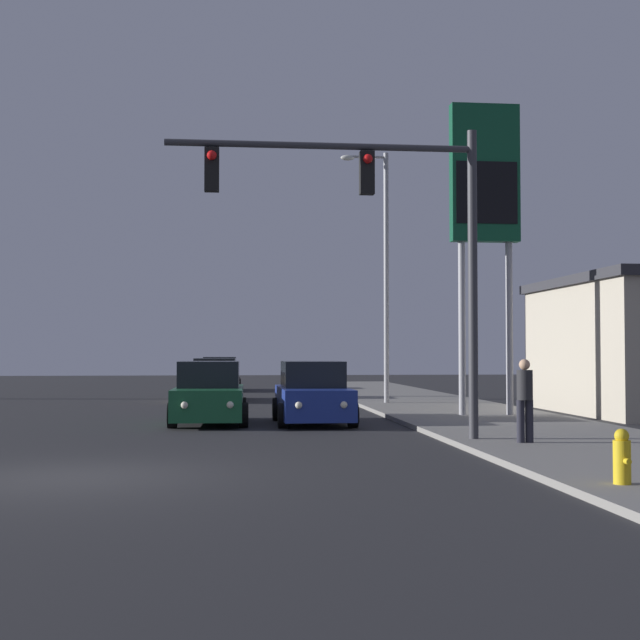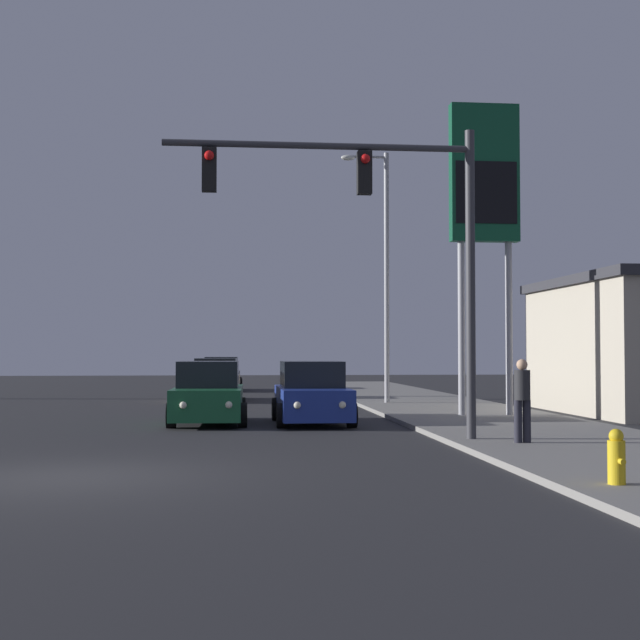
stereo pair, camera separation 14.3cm
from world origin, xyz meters
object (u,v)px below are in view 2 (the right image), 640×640
object	(u,v)px
traffic_light_mast	(385,220)
pedestrian_on_sidewalk	(522,397)
gas_station_sign	(484,190)
car_green	(208,395)
fire_hydrant	(616,457)
car_grey	(221,375)
car_blue	(312,395)
car_tan	(216,381)
street_lamp	(383,263)

from	to	relation	value
traffic_light_mast	pedestrian_on_sidewalk	size ratio (longest dim) A/B	3.91
gas_station_sign	pedestrian_on_sidewalk	size ratio (longest dim) A/B	5.39
car_green	fire_hydrant	world-z (taller)	car_green
car_grey	car_blue	size ratio (longest dim) A/B	1.00
car_green	pedestrian_on_sidewalk	bearing A→B (deg)	134.49
car_green	gas_station_sign	size ratio (longest dim) A/B	0.48
car_green	gas_station_sign	bearing A→B (deg)	-173.10
car_grey	fire_hydrant	xyz separation A→B (m)	(5.76, -32.95, -0.27)
gas_station_sign	car_tan	bearing A→B (deg)	126.50
street_lamp	fire_hydrant	size ratio (longest dim) A/B	11.84
fire_hydrant	traffic_light_mast	bearing A→B (deg)	107.83
gas_station_sign	fire_hydrant	bearing A→B (deg)	-98.67
car_green	car_grey	size ratio (longest dim) A/B	1.00
fire_hydrant	car_tan	bearing A→B (deg)	103.82
car_grey	street_lamp	xyz separation A→B (m)	(5.91, -13.24, 4.36)
gas_station_sign	car_green	bearing A→B (deg)	-174.54
car_grey	car_blue	distance (m)	20.97
car_grey	traffic_light_mast	xyz separation A→B (m)	(3.67, -26.49, 3.92)
fire_hydrant	pedestrian_on_sidewalk	size ratio (longest dim) A/B	0.46
street_lamp	fire_hydrant	world-z (taller)	street_lamp
car_tan	traffic_light_mast	bearing A→B (deg)	104.27
car_green	car_blue	xyz separation A→B (m)	(2.79, -0.30, 0.00)
pedestrian_on_sidewalk	car_tan	bearing A→B (deg)	109.32
car_green	traffic_light_mast	xyz separation A→B (m)	(3.80, -5.99, 3.92)
fire_hydrant	pedestrian_on_sidewalk	world-z (taller)	pedestrian_on_sidewalk
car_blue	gas_station_sign	bearing A→B (deg)	-168.59
traffic_light_mast	pedestrian_on_sidewalk	bearing A→B (deg)	-18.72
car_green	fire_hydrant	size ratio (longest dim) A/B	5.70
car_blue	gas_station_sign	xyz separation A→B (m)	(5.11, 1.06, 5.86)
street_lamp	pedestrian_on_sidewalk	xyz separation A→B (m)	(0.39, -14.14, -4.08)
car_tan	car_green	xyz separation A→B (m)	(-0.01, -11.41, 0.00)
car_green	street_lamp	distance (m)	10.40
car_blue	gas_station_sign	distance (m)	7.84
car_grey	gas_station_sign	distance (m)	22.01
car_tan	pedestrian_on_sidewalk	bearing A→B (deg)	111.31
car_green	fire_hydrant	bearing A→B (deg)	116.72
fire_hydrant	car_green	bearing A→B (deg)	115.28
car_grey	pedestrian_on_sidewalk	bearing A→B (deg)	104.08
traffic_light_mast	car_grey	bearing A→B (deg)	97.90
car_blue	pedestrian_on_sidewalk	distance (m)	7.52
car_grey	traffic_light_mast	bearing A→B (deg)	99.03
car_tan	car_green	size ratio (longest dim) A/B	1.00
car_grey	gas_station_sign	bearing A→B (deg)	112.61
gas_station_sign	pedestrian_on_sidewalk	world-z (taller)	gas_station_sign
car_blue	traffic_light_mast	world-z (taller)	traffic_light_mast
car_tan	street_lamp	size ratio (longest dim) A/B	0.48
car_tan	gas_station_sign	size ratio (longest dim) A/B	0.48
car_tan	pedestrian_on_sidewalk	size ratio (longest dim) A/B	2.60
car_tan	car_grey	xyz separation A→B (m)	(0.11, 9.09, 0.00)
car_tan	street_lamp	xyz separation A→B (m)	(6.02, -4.14, 4.36)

